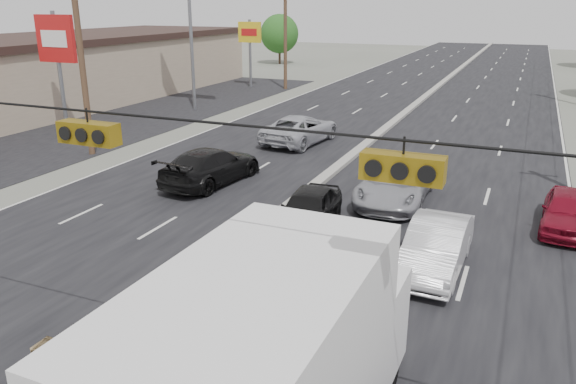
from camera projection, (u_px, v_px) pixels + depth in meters
name	position (u px, v px, depth m)	size (l,w,h in m)	color
road_surface	(398.00, 120.00, 37.30)	(20.00, 160.00, 0.02)	black
center_median	(398.00, 119.00, 37.27)	(0.50, 160.00, 0.20)	gray
strip_mall	(40.00, 75.00, 41.94)	(12.00, 42.00, 4.60)	tan
parking_lot	(141.00, 114.00, 39.31)	(10.00, 42.00, 0.02)	black
utility_pole_left_b	(81.00, 53.00, 27.29)	(1.60, 0.30, 10.00)	#422D1E
utility_pole_left_c	(285.00, 31.00, 49.05)	(1.60, 0.30, 10.00)	#422D1E
traffic_signals	(84.00, 130.00, 8.91)	(25.00, 0.30, 0.54)	black
pole_sign_mid	(57.00, 46.00, 31.58)	(2.60, 0.25, 7.00)	slate
pole_sign_far	(250.00, 38.00, 50.58)	(2.20, 0.25, 6.00)	slate
tree_left_far	(280.00, 34.00, 70.46)	(4.80, 4.80, 6.12)	#382619
box_truck	(274.00, 372.00, 8.65)	(2.81, 7.72, 3.90)	black
red_sedan	(247.00, 265.00, 15.15)	(1.43, 4.10, 1.35)	#972209
queue_car_a	(308.00, 210.00, 19.16)	(1.66, 4.13, 1.41)	black
queue_car_b	(436.00, 247.00, 16.16)	(1.55, 4.46, 1.47)	silver
queue_car_c	(395.00, 184.00, 21.76)	(2.47, 5.35, 1.49)	#93959A
queue_car_e	(568.00, 212.00, 19.04)	(1.62, 4.02, 1.37)	maroon
oncoming_near	(211.00, 166.00, 24.01)	(2.16, 5.32, 1.54)	black
oncoming_far	(300.00, 129.00, 31.00)	(2.56, 5.55, 1.54)	#ABACB2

